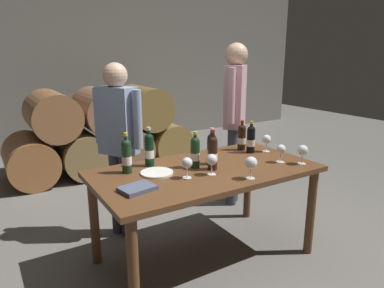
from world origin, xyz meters
TOP-DOWN VIEW (x-y plane):
  - ground_plane at (0.00, 0.00)m, footprint 14.00×14.00m
  - cellar_back_wall at (0.00, 4.20)m, footprint 10.00×0.24m
  - barrel_stack at (-0.00, 2.60)m, footprint 2.49×0.90m
  - dining_table at (0.00, 0.00)m, footprint 1.70×0.90m
  - wine_bottle_0 at (0.57, 0.28)m, footprint 0.07×0.07m
  - wine_bottle_1 at (-0.54, 0.23)m, footprint 0.07×0.07m
  - wine_bottle_2 at (-0.33, 0.29)m, footprint 0.07×0.07m
  - wine_bottle_3 at (0.10, 0.07)m, footprint 0.07×0.07m
  - wine_bottle_4 at (0.59, 0.17)m, footprint 0.07×0.07m
  - wine_bottle_5 at (0.03, -0.04)m, footprint 0.07×0.07m
  - wine_bottle_6 at (-0.05, 0.07)m, footprint 0.07×0.07m
  - wine_glass_0 at (0.60, -0.18)m, footprint 0.07×0.07m
  - wine_glass_1 at (-0.04, -0.14)m, footprint 0.08×0.08m
  - wine_glass_2 at (0.72, 0.11)m, footprint 0.08×0.08m
  - wine_glass_3 at (0.15, -0.35)m, footprint 0.09×0.09m
  - wine_glass_4 at (0.72, -0.30)m, footprint 0.08×0.08m
  - wine_glass_5 at (-0.23, -0.10)m, footprint 0.08×0.08m
  - tasting_notebook at (-0.62, -0.13)m, footprint 0.25×0.20m
  - serving_plate at (-0.37, 0.09)m, footprint 0.24×0.24m
  - sommelier_presenting at (0.86, 0.75)m, footprint 0.39×0.35m
  - taster_seated_left at (-0.42, 0.72)m, footprint 0.32×0.44m

SIDE VIEW (x-z plane):
  - ground_plane at x=0.00m, z-range 0.00..0.00m
  - barrel_stack at x=0.00m, z-range -0.04..1.11m
  - dining_table at x=0.00m, z-range 0.29..1.05m
  - serving_plate at x=-0.37m, z-range 0.76..0.77m
  - tasting_notebook at x=-0.62m, z-range 0.76..0.79m
  - wine_glass_0 at x=0.60m, z-range 0.79..0.94m
  - wine_glass_5 at x=-0.23m, z-range 0.79..0.94m
  - wine_glass_2 at x=0.72m, z-range 0.79..0.95m
  - wine_glass_1 at x=-0.04m, z-range 0.79..0.95m
  - wine_glass_4 at x=0.72m, z-range 0.79..0.95m
  - wine_glass_3 at x=0.15m, z-range 0.79..0.95m
  - wine_bottle_0 at x=0.57m, z-range 0.74..1.02m
  - wine_bottle_4 at x=0.59m, z-range 0.74..1.02m
  - wine_bottle_6 at x=-0.05m, z-range 0.74..1.03m
  - wine_bottle_3 at x=0.10m, z-range 0.74..1.03m
  - wine_bottle_1 at x=-0.54m, z-range 0.74..1.04m
  - wine_bottle_5 at x=0.03m, z-range 0.74..1.05m
  - wine_bottle_2 at x=-0.33m, z-range 0.74..1.05m
  - taster_seated_left at x=-0.42m, z-range 0.15..1.69m
  - sommelier_presenting at x=0.86m, z-range 0.19..1.90m
  - cellar_back_wall at x=0.00m, z-range 0.00..2.80m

